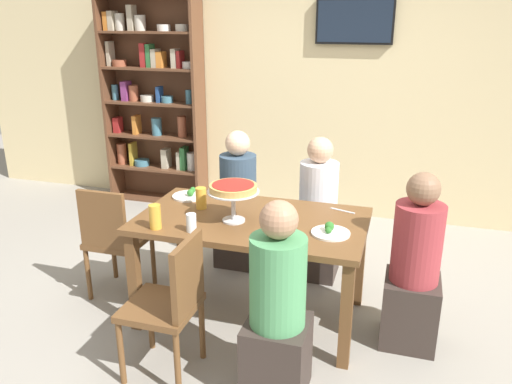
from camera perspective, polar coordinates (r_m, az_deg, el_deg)
name	(u,v)px	position (r m, az deg, el deg)	size (l,w,h in m)	color
ground_plane	(252,314)	(3.73, -0.46, -13.52)	(12.00, 12.00, 0.00)	gray
rear_partition	(316,79)	(5.31, 6.76, 12.43)	(8.00, 0.12, 2.80)	beige
dining_table	(252,231)	(3.42, -0.49, -4.43)	(1.51, 0.86, 0.74)	brown
bookshelf	(153,100)	(5.75, -11.40, 10.08)	(1.10, 0.30, 2.21)	brown
television	(355,21)	(5.13, 10.98, 18.22)	(0.73, 0.05, 0.42)	black
diner_head_east	(414,274)	(3.36, 17.24, -8.71)	(0.34, 0.34, 1.15)	#382D28
diner_far_left	(238,209)	(4.24, -1.98, -1.86)	(0.34, 0.34, 1.15)	#382D28
diner_near_right	(277,316)	(2.81, 2.39, -13.71)	(0.34, 0.34, 1.15)	#382D28
diner_far_right	(317,218)	(4.07, 6.89, -2.94)	(0.34, 0.34, 1.15)	#382D28
chair_head_west	(113,237)	(3.87, -15.68, -4.85)	(0.40, 0.40, 0.87)	brown
chair_near_left	(171,301)	(2.99, -9.46, -11.90)	(0.40, 0.40, 0.87)	brown
deep_dish_pizza_stand	(233,190)	(3.27, -2.56, 0.17)	(0.34, 0.34, 0.25)	silver
salad_plate_near_diner	(330,232)	(3.17, 8.31, -4.40)	(0.24, 0.24, 0.07)	white
salad_plate_far_diner	(189,195)	(3.80, -7.47, -0.35)	(0.24, 0.24, 0.06)	white
beer_glass_amber_tall	(155,217)	(3.26, -11.22, -2.73)	(0.07, 0.07, 0.16)	gold
beer_glass_amber_short	(201,198)	(3.55, -6.17, -0.69)	(0.07, 0.07, 0.15)	gold
water_glass_clear_near	(191,223)	(3.18, -7.25, -3.43)	(0.06, 0.06, 0.12)	white
cutlery_fork_near	(270,236)	(3.11, 1.61, -4.98)	(0.18, 0.02, 0.01)	silver
cutlery_knife_near	(343,211)	(3.55, 9.67, -2.08)	(0.18, 0.02, 0.01)	silver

